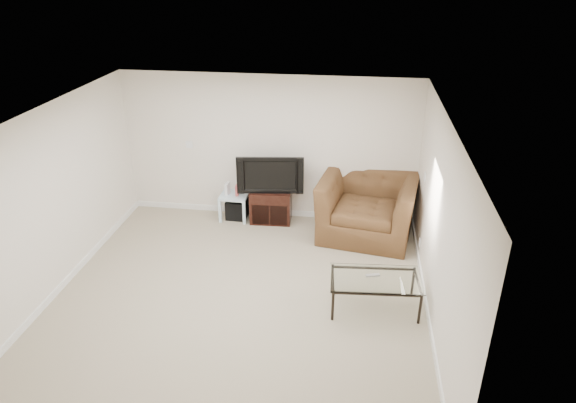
# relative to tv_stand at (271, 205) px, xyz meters

# --- Properties ---
(floor) EXTENTS (5.00, 5.00, 0.00)m
(floor) POSITION_rel_tv_stand_xyz_m (-0.05, -2.28, -0.29)
(floor) COLOR tan
(floor) RESTS_ON ground
(ceiling) EXTENTS (5.00, 5.00, 0.00)m
(ceiling) POSITION_rel_tv_stand_xyz_m (-0.05, -2.28, 2.21)
(ceiling) COLOR white
(ceiling) RESTS_ON ground
(wall_back) EXTENTS (5.00, 0.02, 2.50)m
(wall_back) POSITION_rel_tv_stand_xyz_m (-0.05, 0.22, 0.96)
(wall_back) COLOR silver
(wall_back) RESTS_ON ground
(wall_left) EXTENTS (0.02, 5.00, 2.50)m
(wall_left) POSITION_rel_tv_stand_xyz_m (-2.55, -2.28, 0.96)
(wall_left) COLOR silver
(wall_left) RESTS_ON ground
(wall_right) EXTENTS (0.02, 5.00, 2.50)m
(wall_right) POSITION_rel_tv_stand_xyz_m (2.45, -2.28, 0.96)
(wall_right) COLOR silver
(wall_right) RESTS_ON ground
(plate_back) EXTENTS (0.12, 0.02, 0.12)m
(plate_back) POSITION_rel_tv_stand_xyz_m (-1.45, 0.21, 0.96)
(plate_back) COLOR white
(plate_back) RESTS_ON wall_back
(plate_right_switch) EXTENTS (0.02, 0.09, 0.13)m
(plate_right_switch) POSITION_rel_tv_stand_xyz_m (2.43, -0.68, 0.96)
(plate_right_switch) COLOR white
(plate_right_switch) RESTS_ON wall_right
(plate_right_outlet) EXTENTS (0.02, 0.08, 0.12)m
(plate_right_outlet) POSITION_rel_tv_stand_xyz_m (2.43, -0.98, 0.01)
(plate_right_outlet) COLOR white
(plate_right_outlet) RESTS_ON wall_right
(tv_stand) EXTENTS (0.71, 0.51, 0.58)m
(tv_stand) POSITION_rel_tv_stand_xyz_m (0.00, 0.00, 0.00)
(tv_stand) COLOR black
(tv_stand) RESTS_ON floor
(dvd_player) EXTENTS (0.41, 0.30, 0.06)m
(dvd_player) POSITION_rel_tv_stand_xyz_m (0.00, -0.04, 0.19)
(dvd_player) COLOR black
(dvd_player) RESTS_ON tv_stand
(television) EXTENTS (1.06, 0.33, 0.64)m
(television) POSITION_rel_tv_stand_xyz_m (0.00, -0.03, 0.61)
(television) COLOR black
(television) RESTS_ON tv_stand
(side_table) EXTENTS (0.48, 0.48, 0.46)m
(side_table) POSITION_rel_tv_stand_xyz_m (-0.64, 0.00, -0.06)
(side_table) COLOR silver
(side_table) RESTS_ON floor
(subwoofer) EXTENTS (0.35, 0.35, 0.34)m
(subwoofer) POSITION_rel_tv_stand_xyz_m (-0.62, 0.02, -0.13)
(subwoofer) COLOR black
(subwoofer) RESTS_ON floor
(game_console) EXTENTS (0.07, 0.16, 0.21)m
(game_console) POSITION_rel_tv_stand_xyz_m (-0.76, -0.02, 0.27)
(game_console) COLOR white
(game_console) RESTS_ON side_table
(game_case) EXTENTS (0.06, 0.14, 0.18)m
(game_case) POSITION_rel_tv_stand_xyz_m (-0.59, -0.02, 0.26)
(game_case) COLOR #CC4C4C
(game_case) RESTS_ON side_table
(recliner) EXTENTS (1.65, 1.22, 1.32)m
(recliner) POSITION_rel_tv_stand_xyz_m (1.64, -0.27, 0.37)
(recliner) COLOR brown
(recliner) RESTS_ON floor
(coffee_table) EXTENTS (1.21, 0.74, 0.46)m
(coffee_table) POSITION_rel_tv_stand_xyz_m (1.75, -2.27, -0.06)
(coffee_table) COLOR black
(coffee_table) RESTS_ON floor
(remote) EXTENTS (0.19, 0.10, 0.02)m
(remote) POSITION_rel_tv_stand_xyz_m (1.71, -2.22, 0.18)
(remote) COLOR #B2B2B7
(remote) RESTS_ON coffee_table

